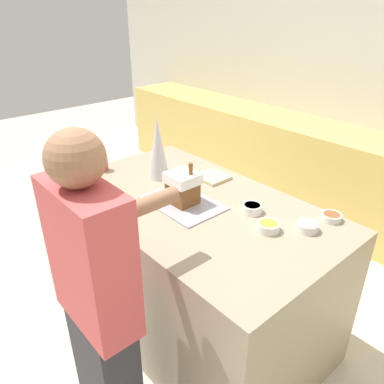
{
  "coord_description": "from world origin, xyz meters",
  "views": [
    {
      "loc": [
        1.41,
        -1.25,
        1.95
      ],
      "look_at": [
        -0.01,
        0.0,
        0.98
      ],
      "focal_mm": 35.0,
      "sensor_mm": 36.0,
      "label": 1
    }
  ],
  "objects_px": {
    "candy_bowl_behind_tray": "(331,217)",
    "decorative_tree": "(158,148)",
    "candy_bowl_front_corner": "(252,208)",
    "mug": "(102,164)",
    "cookbook": "(212,177)",
    "person": "(99,307)",
    "candy_bowl_near_tray_left": "(268,226)",
    "candy_bowl_center_rear": "(307,226)",
    "gingerbread_house": "(183,187)",
    "baking_tray": "(183,203)"
  },
  "relations": [
    {
      "from": "candy_bowl_behind_tray",
      "to": "cookbook",
      "type": "bearing_deg",
      "value": -172.1
    },
    {
      "from": "cookbook",
      "to": "person",
      "type": "relative_size",
      "value": 0.12
    },
    {
      "from": "candy_bowl_near_tray_left",
      "to": "mug",
      "type": "relative_size",
      "value": 1.26
    },
    {
      "from": "decorative_tree",
      "to": "candy_bowl_front_corner",
      "type": "xyz_separation_m",
      "value": [
        0.7,
        0.11,
        -0.18
      ]
    },
    {
      "from": "person",
      "to": "candy_bowl_near_tray_left",
      "type": "bearing_deg",
      "value": 77.76
    },
    {
      "from": "candy_bowl_behind_tray",
      "to": "person",
      "type": "bearing_deg",
      "value": -105.98
    },
    {
      "from": "baking_tray",
      "to": "candy_bowl_behind_tray",
      "type": "relative_size",
      "value": 4.23
    },
    {
      "from": "cookbook",
      "to": "candy_bowl_front_corner",
      "type": "bearing_deg",
      "value": -17.26
    },
    {
      "from": "baking_tray",
      "to": "mug",
      "type": "relative_size",
      "value": 4.93
    },
    {
      "from": "candy_bowl_near_tray_left",
      "to": "person",
      "type": "bearing_deg",
      "value": -102.24
    },
    {
      "from": "decorative_tree",
      "to": "candy_bowl_front_corner",
      "type": "relative_size",
      "value": 3.84
    },
    {
      "from": "candy_bowl_near_tray_left",
      "to": "cookbook",
      "type": "height_order",
      "value": "candy_bowl_near_tray_left"
    },
    {
      "from": "gingerbread_house",
      "to": "candy_bowl_front_corner",
      "type": "bearing_deg",
      "value": 33.93
    },
    {
      "from": "candy_bowl_near_tray_left",
      "to": "person",
      "type": "xyz_separation_m",
      "value": [
        -0.19,
        -0.86,
        -0.13
      ]
    },
    {
      "from": "decorative_tree",
      "to": "person",
      "type": "relative_size",
      "value": 0.26
    },
    {
      "from": "candy_bowl_center_rear",
      "to": "cookbook",
      "type": "bearing_deg",
      "value": 174.4
    },
    {
      "from": "gingerbread_house",
      "to": "cookbook",
      "type": "xyz_separation_m",
      "value": [
        -0.14,
        0.36,
        -0.09
      ]
    },
    {
      "from": "candy_bowl_behind_tray",
      "to": "person",
      "type": "relative_size",
      "value": 0.07
    },
    {
      "from": "baking_tray",
      "to": "mug",
      "type": "distance_m",
      "value": 0.73
    },
    {
      "from": "candy_bowl_near_tray_left",
      "to": "person",
      "type": "height_order",
      "value": "person"
    },
    {
      "from": "gingerbread_house",
      "to": "cookbook",
      "type": "bearing_deg",
      "value": 110.6
    },
    {
      "from": "decorative_tree",
      "to": "candy_bowl_near_tray_left",
      "type": "relative_size",
      "value": 3.57
    },
    {
      "from": "baking_tray",
      "to": "candy_bowl_behind_tray",
      "type": "xyz_separation_m",
      "value": [
        0.65,
        0.47,
        0.02
      ]
    },
    {
      "from": "baking_tray",
      "to": "cookbook",
      "type": "xyz_separation_m",
      "value": [
        -0.14,
        0.36,
        0.01
      ]
    },
    {
      "from": "candy_bowl_center_rear",
      "to": "person",
      "type": "distance_m",
      "value": 1.06
    },
    {
      "from": "candy_bowl_front_corner",
      "to": "cookbook",
      "type": "xyz_separation_m",
      "value": [
        -0.46,
        0.14,
        -0.02
      ]
    },
    {
      "from": "gingerbread_house",
      "to": "cookbook",
      "type": "relative_size",
      "value": 1.27
    },
    {
      "from": "cookbook",
      "to": "baking_tray",
      "type": "bearing_deg",
      "value": -69.46
    },
    {
      "from": "candy_bowl_behind_tray",
      "to": "candy_bowl_near_tray_left",
      "type": "relative_size",
      "value": 0.92
    },
    {
      "from": "cookbook",
      "to": "candy_bowl_center_rear",
      "type": "bearing_deg",
      "value": -5.6
    },
    {
      "from": "baking_tray",
      "to": "decorative_tree",
      "type": "xyz_separation_m",
      "value": [
        -0.38,
        0.11,
        0.2
      ]
    },
    {
      "from": "baking_tray",
      "to": "candy_bowl_near_tray_left",
      "type": "bearing_deg",
      "value": 15.7
    },
    {
      "from": "candy_bowl_near_tray_left",
      "to": "mug",
      "type": "xyz_separation_m",
      "value": [
        -1.22,
        -0.25,
        0.02
      ]
    },
    {
      "from": "cookbook",
      "to": "mug",
      "type": "xyz_separation_m",
      "value": [
        -0.58,
        -0.47,
        0.04
      ]
    },
    {
      "from": "decorative_tree",
      "to": "candy_bowl_behind_tray",
      "type": "relative_size",
      "value": 3.87
    },
    {
      "from": "candy_bowl_front_corner",
      "to": "mug",
      "type": "relative_size",
      "value": 1.17
    },
    {
      "from": "cookbook",
      "to": "person",
      "type": "height_order",
      "value": "person"
    },
    {
      "from": "candy_bowl_behind_tray",
      "to": "candy_bowl_front_corner",
      "type": "xyz_separation_m",
      "value": [
        -0.33,
        -0.25,
        0.01
      ]
    },
    {
      "from": "baking_tray",
      "to": "candy_bowl_near_tray_left",
      "type": "relative_size",
      "value": 3.9
    },
    {
      "from": "candy_bowl_center_rear",
      "to": "person",
      "type": "xyz_separation_m",
      "value": [
        -0.32,
        -1.0,
        -0.13
      ]
    },
    {
      "from": "baking_tray",
      "to": "candy_bowl_front_corner",
      "type": "height_order",
      "value": "candy_bowl_front_corner"
    },
    {
      "from": "candy_bowl_front_corner",
      "to": "mug",
      "type": "distance_m",
      "value": 1.1
    },
    {
      "from": "gingerbread_house",
      "to": "person",
      "type": "bearing_deg",
      "value": -66.46
    },
    {
      "from": "candy_bowl_behind_tray",
      "to": "decorative_tree",
      "type": "bearing_deg",
      "value": -160.79
    },
    {
      "from": "candy_bowl_front_corner",
      "to": "person",
      "type": "relative_size",
      "value": 0.07
    },
    {
      "from": "candy_bowl_center_rear",
      "to": "cookbook",
      "type": "height_order",
      "value": "candy_bowl_center_rear"
    },
    {
      "from": "candy_bowl_behind_tray",
      "to": "candy_bowl_near_tray_left",
      "type": "xyz_separation_m",
      "value": [
        -0.15,
        -0.33,
        0.0
      ]
    },
    {
      "from": "gingerbread_house",
      "to": "candy_bowl_behind_tray",
      "type": "height_order",
      "value": "gingerbread_house"
    },
    {
      "from": "candy_bowl_front_corner",
      "to": "candy_bowl_center_rear",
      "type": "bearing_deg",
      "value": 12.73
    },
    {
      "from": "candy_bowl_center_rear",
      "to": "person",
      "type": "height_order",
      "value": "person"
    }
  ]
}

